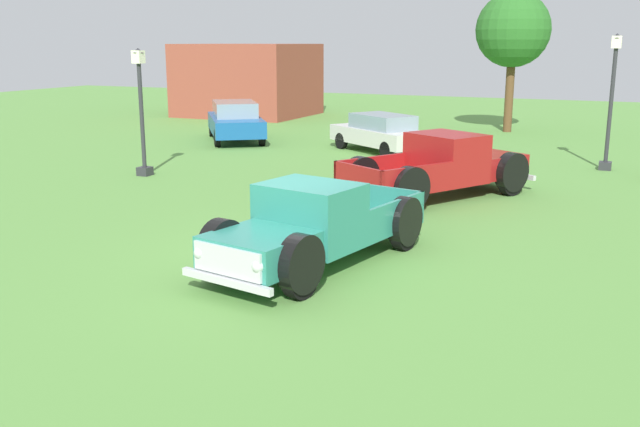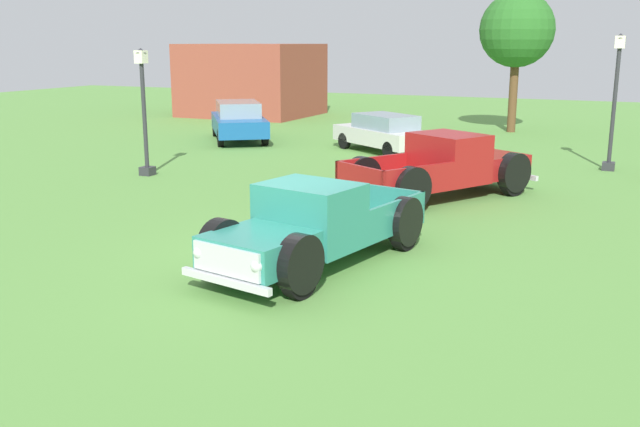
{
  "view_description": "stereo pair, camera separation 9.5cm",
  "coord_description": "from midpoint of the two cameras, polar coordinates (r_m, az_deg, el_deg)",
  "views": [
    {
      "loc": [
        5.51,
        -11.0,
        3.82
      ],
      "look_at": [
        0.58,
        0.11,
        0.9
      ],
      "focal_mm": 40.26,
      "sensor_mm": 36.0,
      "label": 1
    },
    {
      "loc": [
        5.6,
        -10.96,
        3.82
      ],
      "look_at": [
        0.58,
        0.11,
        0.9
      ],
      "focal_mm": 40.26,
      "sensor_mm": 36.0,
      "label": 2
    }
  ],
  "objects": [
    {
      "name": "pickup_truck_foreground",
      "position": [
        12.28,
        -1.17,
        -1.2
      ],
      "size": [
        2.69,
        5.07,
        1.48
      ],
      "color": "#2D8475",
      "rests_on": "ground_plane"
    },
    {
      "name": "brick_pavilion",
      "position": [
        38.63,
        -5.84,
        10.52
      ],
      "size": [
        6.31,
        5.56,
        3.7
      ],
      "color": "brown",
      "rests_on": "ground_plane"
    },
    {
      "name": "lamp_post_near",
      "position": [
        23.36,
        22.04,
        8.38
      ],
      "size": [
        0.36,
        0.36,
        4.06
      ],
      "color": "#2D2D33",
      "rests_on": "ground_plane"
    },
    {
      "name": "ground_plane",
      "position": [
        12.88,
        -2.78,
        -3.76
      ],
      "size": [
        80.0,
        80.0,
        0.0
      ],
      "primitive_type": "plane",
      "color": "#5B9342"
    },
    {
      "name": "sedan_distant_b",
      "position": [
        25.53,
        4.75,
        6.45
      ],
      "size": [
        4.25,
        3.62,
        1.34
      ],
      "color": "silver",
      "rests_on": "ground_plane"
    },
    {
      "name": "pickup_truck_behind_left",
      "position": [
        18.32,
        9.98,
        3.7
      ],
      "size": [
        4.2,
        5.44,
        1.6
      ],
      "color": "maroon",
      "rests_on": "ground_plane"
    },
    {
      "name": "oak_tree_east",
      "position": [
        32.2,
        15.02,
        13.87
      ],
      "size": [
        3.13,
        3.13,
        5.87
      ],
      "color": "brown",
      "rests_on": "ground_plane"
    },
    {
      "name": "sedan_distant_a",
      "position": [
        28.62,
        -6.85,
        7.36
      ],
      "size": [
        4.2,
        4.8,
        1.53
      ],
      "color": "#195699",
      "rests_on": "ground_plane"
    },
    {
      "name": "lamp_post_far",
      "position": [
        21.41,
        -14.14,
        8.0
      ],
      "size": [
        0.36,
        0.36,
        3.65
      ],
      "color": "#2D2D33",
      "rests_on": "ground_plane"
    }
  ]
}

